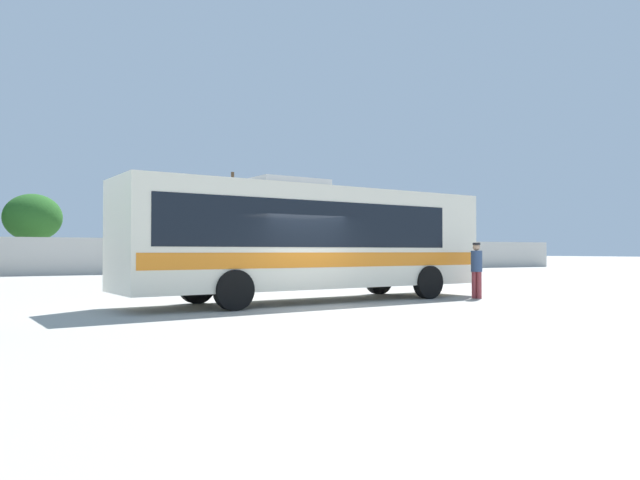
% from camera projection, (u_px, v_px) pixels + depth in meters
% --- Properties ---
extents(ground_plane, '(300.00, 300.00, 0.00)m').
position_uv_depth(ground_plane, '(201.00, 287.00, 24.64)').
color(ground_plane, '#A3A099').
extents(perimeter_wall, '(80.00, 0.30, 2.38)m').
position_uv_depth(perimeter_wall, '(127.00, 256.00, 39.05)').
color(perimeter_wall, beige).
rests_on(perimeter_wall, ground_plane).
extents(coach_bus_cream_orange, '(11.82, 3.62, 3.62)m').
position_uv_depth(coach_bus_cream_orange, '(309.00, 237.00, 17.65)').
color(coach_bus_cream_orange, silver).
rests_on(coach_bus_cream_orange, ground_plane).
extents(attendant_by_bus_door, '(0.47, 0.47, 1.78)m').
position_uv_depth(attendant_by_bus_door, '(477.00, 267.00, 18.76)').
color(attendant_by_bus_door, '#99383D').
rests_on(attendant_by_bus_door, ground_plane).
extents(utility_pole_near, '(1.79, 0.44, 7.48)m').
position_uv_depth(utility_pole_near, '(232.00, 219.00, 44.27)').
color(utility_pole_near, '#4C3823').
rests_on(utility_pole_near, ground_plane).
extents(roadside_tree_midright, '(3.70, 3.70, 5.33)m').
position_uv_depth(roadside_tree_midright, '(33.00, 218.00, 39.15)').
color(roadside_tree_midright, brown).
rests_on(roadside_tree_midright, ground_plane).
extents(roadside_tree_right, '(4.44, 4.44, 6.73)m').
position_uv_depth(roadside_tree_right, '(201.00, 209.00, 45.98)').
color(roadside_tree_right, brown).
rests_on(roadside_tree_right, ground_plane).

